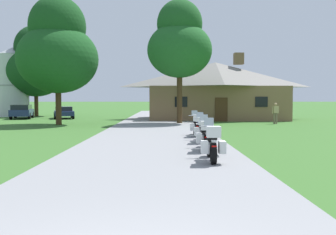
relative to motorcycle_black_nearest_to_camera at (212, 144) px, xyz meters
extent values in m
plane|color=#386628|center=(-1.93, 11.95, -0.61)|extent=(500.00, 500.00, 0.00)
cube|color=gray|center=(-1.93, 9.95, -0.58)|extent=(6.40, 80.00, 0.06)
cylinder|color=black|center=(0.02, 0.96, -0.23)|extent=(0.13, 0.64, 0.64)
cylinder|color=black|center=(-0.01, -0.48, -0.23)|extent=(0.17, 0.64, 0.64)
cube|color=silver|center=(0.00, 0.22, -0.17)|extent=(0.27, 0.57, 0.30)
ellipsoid|color=black|center=(0.01, 0.48, 0.28)|extent=(0.31, 0.53, 0.26)
cube|color=black|center=(0.00, 0.02, 0.19)|extent=(0.29, 0.53, 0.10)
cylinder|color=silver|center=(0.02, 0.92, 0.47)|extent=(0.66, 0.05, 0.03)
cylinder|color=silver|center=(0.02, 0.96, 0.13)|extent=(0.07, 0.24, 0.73)
cube|color=#B2BCC6|center=(0.02, 1.02, 0.61)|extent=(0.32, 0.12, 0.27)
sphere|color=silver|center=(0.02, 0.92, 0.33)|extent=(0.11, 0.11, 0.11)
cube|color=silver|center=(-0.01, -0.53, 0.41)|extent=(0.41, 0.37, 0.32)
cube|color=red|center=(-0.02, -0.70, 0.00)|extent=(0.14, 0.03, 0.06)
cylinder|color=silver|center=(0.13, -0.16, -0.33)|extent=(0.08, 0.55, 0.07)
cube|color=silver|center=(-0.27, -0.42, -0.05)|extent=(0.21, 0.40, 0.36)
cube|color=silver|center=(0.25, -0.43, -0.05)|extent=(0.21, 0.40, 0.36)
cylinder|color=black|center=(0.12, 3.57, -0.23)|extent=(0.13, 0.64, 0.64)
cylinder|color=black|center=(0.06, 2.13, -0.23)|extent=(0.18, 0.65, 0.64)
cube|color=silver|center=(0.09, 2.83, -0.17)|extent=(0.28, 0.57, 0.30)
ellipsoid|color=#B2B5BC|center=(0.10, 3.09, 0.28)|extent=(0.32, 0.53, 0.26)
cube|color=black|center=(0.08, 2.63, 0.19)|extent=(0.30, 0.53, 0.10)
cylinder|color=silver|center=(0.12, 3.53, 0.47)|extent=(0.66, 0.06, 0.03)
cylinder|color=silver|center=(0.12, 3.57, 0.13)|extent=(0.07, 0.24, 0.73)
cube|color=#B2BCC6|center=(0.12, 3.63, 0.61)|extent=(0.32, 0.12, 0.27)
sphere|color=silver|center=(0.12, 3.53, 0.33)|extent=(0.11, 0.11, 0.11)
cube|color=silver|center=(0.06, 2.08, 0.41)|extent=(0.41, 0.38, 0.32)
cube|color=red|center=(0.06, 1.91, 0.00)|extent=(0.14, 0.04, 0.06)
cylinder|color=silver|center=(0.22, 2.45, -0.33)|extent=(0.09, 0.55, 0.07)
cube|color=silver|center=(-0.19, 2.19, -0.05)|extent=(0.22, 0.41, 0.36)
cube|color=silver|center=(0.33, 2.17, -0.05)|extent=(0.22, 0.41, 0.36)
cylinder|color=black|center=(0.23, 6.30, -0.23)|extent=(0.11, 0.64, 0.64)
cylinder|color=black|center=(0.22, 4.86, -0.23)|extent=(0.16, 0.64, 0.64)
cube|color=silver|center=(0.22, 5.56, -0.17)|extent=(0.26, 0.56, 0.30)
ellipsoid|color=#1E3899|center=(0.22, 5.82, 0.28)|extent=(0.30, 0.52, 0.26)
cube|color=black|center=(0.22, 5.36, 0.19)|extent=(0.28, 0.52, 0.10)
cylinder|color=silver|center=(0.23, 6.26, 0.47)|extent=(0.66, 0.03, 0.03)
cylinder|color=silver|center=(0.23, 6.30, 0.13)|extent=(0.06, 0.24, 0.73)
cube|color=#B2BCC6|center=(0.23, 6.36, 0.61)|extent=(0.32, 0.11, 0.27)
sphere|color=silver|center=(0.23, 6.26, 0.33)|extent=(0.11, 0.11, 0.11)
cube|color=silver|center=(0.22, 4.81, 0.41)|extent=(0.40, 0.36, 0.32)
cube|color=red|center=(0.22, 4.64, 0.00)|extent=(0.14, 0.03, 0.06)
cylinder|color=silver|center=(0.36, 5.18, -0.33)|extent=(0.07, 0.55, 0.07)
cube|color=silver|center=(-0.04, 4.92, -0.05)|extent=(0.20, 0.40, 0.36)
cube|color=silver|center=(0.48, 4.91, -0.05)|extent=(0.20, 0.40, 0.36)
cylinder|color=black|center=(0.19, 9.01, -0.23)|extent=(0.12, 0.64, 0.64)
cylinder|color=black|center=(0.21, 7.57, -0.23)|extent=(0.16, 0.64, 0.64)
cube|color=silver|center=(0.20, 8.27, -0.17)|extent=(0.27, 0.56, 0.30)
ellipsoid|color=black|center=(0.19, 8.53, 0.28)|extent=(0.31, 0.52, 0.26)
cube|color=black|center=(0.20, 8.07, 0.19)|extent=(0.29, 0.52, 0.10)
cylinder|color=silver|center=(0.19, 8.97, 0.47)|extent=(0.66, 0.04, 0.03)
cylinder|color=silver|center=(0.19, 9.01, 0.13)|extent=(0.06, 0.24, 0.73)
cube|color=#B2BCC6|center=(0.19, 9.07, 0.61)|extent=(0.32, 0.11, 0.27)
sphere|color=silver|center=(0.19, 8.97, 0.33)|extent=(0.11, 0.11, 0.11)
cube|color=silver|center=(0.21, 7.52, 0.41)|extent=(0.41, 0.37, 0.32)
cube|color=red|center=(0.21, 7.35, 0.00)|extent=(0.14, 0.03, 0.06)
cylinder|color=silver|center=(0.34, 7.89, -0.33)|extent=(0.08, 0.55, 0.07)
cube|color=silver|center=(-0.05, 7.62, -0.05)|extent=(0.21, 0.40, 0.36)
cube|color=silver|center=(0.47, 7.62, -0.05)|extent=(0.21, 0.40, 0.36)
cube|color=brown|center=(3.52, 25.68, 0.96)|extent=(12.54, 7.92, 3.14)
pyramid|color=gray|center=(3.52, 25.68, 3.73)|extent=(13.29, 8.40, 2.40)
cube|color=brown|center=(5.78, 25.68, 5.28)|extent=(0.90, 0.90, 1.10)
cube|color=#472D19|center=(3.52, 21.69, 0.44)|extent=(1.10, 0.08, 2.10)
cube|color=black|center=(0.01, 21.69, 1.12)|extent=(1.10, 0.06, 0.90)
cube|color=black|center=(7.03, 21.69, 1.12)|extent=(1.10, 0.06, 0.90)
cylinder|color=#75664C|center=(7.45, 18.58, -0.18)|extent=(0.14, 0.14, 0.86)
cylinder|color=#75664C|center=(7.27, 18.56, -0.18)|extent=(0.14, 0.14, 0.86)
cube|color=tan|center=(7.36, 18.57, 0.53)|extent=(0.38, 0.26, 0.56)
cylinder|color=tan|center=(7.59, 18.59, 0.51)|extent=(0.09, 0.09, 0.58)
cylinder|color=tan|center=(7.14, 18.54, 0.51)|extent=(0.09, 0.09, 0.58)
sphere|color=tan|center=(7.36, 18.57, 0.95)|extent=(0.21, 0.21, 0.21)
cylinder|color=#422D19|center=(-0.24, 18.84, 1.61)|extent=(0.44, 0.44, 4.43)
ellipsoid|color=#1E5623|center=(-0.24, 18.84, 5.23)|extent=(5.13, 5.13, 4.36)
ellipsoid|color=#1B4E20|center=(-0.24, 18.84, 7.28)|extent=(3.59, 3.59, 3.85)
cylinder|color=#422D19|center=(-9.56, 17.74, 1.06)|extent=(0.44, 0.44, 3.33)
ellipsoid|color=#194C1E|center=(-9.56, 17.74, 4.40)|extent=(6.12, 6.12, 5.20)
ellipsoid|color=#16441B|center=(-9.56, 17.74, 6.85)|extent=(4.29, 4.29, 4.59)
cylinder|color=#422D19|center=(-16.08, 32.20, 1.02)|extent=(0.44, 0.44, 3.25)
ellipsoid|color=#143D19|center=(-16.08, 32.20, 4.48)|extent=(6.69, 6.69, 5.68)
ellipsoid|color=#123716|center=(-16.08, 32.20, 7.15)|extent=(4.68, 4.68, 5.01)
cylinder|color=#B2B7BC|center=(-18.42, 31.64, 2.85)|extent=(3.31, 3.31, 6.92)
cone|color=#999EA3|center=(-18.42, 31.64, 6.72)|extent=(3.37, 3.37, 0.83)
cylinder|color=gray|center=(-18.42, 31.64, 2.85)|extent=(3.41, 3.41, 0.15)
cube|color=navy|center=(-15.71, 26.78, 0.01)|extent=(2.82, 4.89, 0.60)
cube|color=black|center=(-15.67, 26.59, 0.55)|extent=(2.30, 3.50, 0.48)
cylinder|color=black|center=(-16.86, 27.98, -0.29)|extent=(0.36, 0.67, 0.64)
cylinder|color=black|center=(-15.21, 28.36, -0.29)|extent=(0.36, 0.67, 0.64)
cylinder|color=black|center=(-16.22, 25.20, -0.29)|extent=(0.36, 0.67, 0.64)
cylinder|color=black|center=(-14.57, 25.58, -0.29)|extent=(0.36, 0.67, 0.64)
cube|color=navy|center=(-11.61, 27.03, -0.06)|extent=(2.97, 4.55, 0.46)
cube|color=black|center=(-11.64, 27.13, 0.38)|extent=(2.09, 2.28, 0.42)
cylinder|color=black|center=(-12.79, 28.04, -0.29)|extent=(0.39, 0.68, 0.64)
cylinder|color=black|center=(-11.17, 28.52, -0.29)|extent=(0.39, 0.68, 0.64)
cylinder|color=black|center=(-12.04, 25.54, -0.29)|extent=(0.39, 0.68, 0.64)
cylinder|color=black|center=(-10.42, 26.03, -0.29)|extent=(0.39, 0.68, 0.64)
camera|label=1|loc=(-1.46, -11.62, 1.37)|focal=40.91mm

